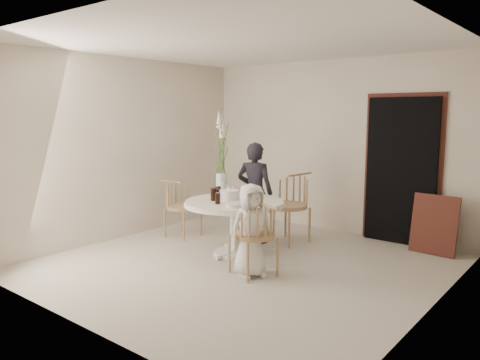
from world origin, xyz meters
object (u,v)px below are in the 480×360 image
Objects in this scene: boy at (251,230)px; birthday_cake at (229,195)px; chair_far at (294,198)px; flower_vase at (221,160)px; chair_left at (177,200)px; chair_right at (259,229)px; girl at (255,193)px; table at (234,209)px.

boy is 4.06× the size of birthday_cake.
flower_vase reaches higher than chair_far.
chair_left is 0.72× the size of flower_vase.
chair_right is at bearing -55.29° from boy.
chair_right is 3.30× the size of birthday_cake.
flower_vase is (-0.37, 0.27, 0.43)m from birthday_cake.
chair_right is 0.60× the size of girl.
boy reaches higher than chair_left.
chair_far reaches higher than chair_left.
chair_right is 1.04× the size of chair_left.
birthday_cake is at bearing -36.88° from flower_vase.
boy is (0.44, -1.61, -0.10)m from chair_far.
chair_right is at bearing -63.74° from chair_far.
birthday_cake is at bearing -100.25° from chair_right.
birthday_cake is (-0.10, 0.01, 0.18)m from table.
girl reaches higher than table.
flower_vase reaches higher than chair_left.
flower_vase is at bearing -88.13° from chair_left.
chair_right is (0.79, -0.51, -0.04)m from table.
boy reaches higher than birthday_cake.
table is 1.57× the size of chair_left.
chair_far is at bearing -152.08° from girl.
girl is 0.69m from flower_vase.
chair_right is 2.23m from chair_left.
chair_right reaches higher than chair_left.
birthday_cake is (-0.79, 0.54, 0.25)m from boy.
boy is (0.85, -1.19, -0.19)m from girl.
birthday_cake is at bearing -100.54° from chair_far.
chair_left is at bearing 96.28° from boy.
flower_vase is at bearing 81.31° from boy.
boy is at bearing -61.58° from chair_right.
chair_left is 2.14m from boy.
chair_right reaches higher than table.
chair_left is (-2.11, 0.72, -0.02)m from chair_right.
birthday_cake is at bearing 174.28° from table.
chair_right is 0.11m from boy.
chair_left reaches higher than table.
boy is at bearing -67.22° from chair_far.
flower_vase is (-0.31, -0.38, 0.49)m from girl.
chair_left is (-1.56, -0.87, -0.10)m from chair_far.
flower_vase reaches higher than table.
chair_right is at bearing 111.25° from girl.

